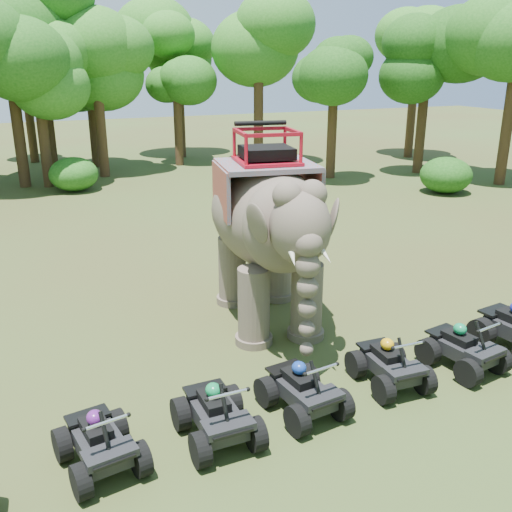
% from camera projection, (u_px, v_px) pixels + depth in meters
% --- Properties ---
extents(ground, '(110.00, 110.00, 0.00)m').
position_uv_depth(ground, '(278.00, 355.00, 12.38)').
color(ground, '#47381E').
rests_on(ground, ground).
extents(elephant, '(3.37, 5.94, 4.71)m').
position_uv_depth(elephant, '(267.00, 227.00, 13.38)').
color(elephant, brown).
rests_on(elephant, ground).
extents(atv_0, '(1.37, 1.72, 1.15)m').
position_uv_depth(atv_0, '(99.00, 435.00, 8.80)').
color(atv_0, black).
rests_on(atv_0, ground).
extents(atv_1, '(1.20, 1.63, 1.20)m').
position_uv_depth(atv_1, '(217.00, 408.00, 9.47)').
color(atv_1, black).
rests_on(atv_1, ground).
extents(atv_2, '(1.33, 1.71, 1.17)m').
position_uv_depth(atv_2, '(303.00, 383.00, 10.20)').
color(atv_2, black).
rests_on(atv_2, ground).
extents(atv_3, '(1.20, 1.60, 1.15)m').
position_uv_depth(atv_3, '(390.00, 358.00, 11.08)').
color(atv_3, black).
rests_on(atv_3, ground).
extents(atv_4, '(1.38, 1.74, 1.17)m').
position_uv_depth(atv_4, '(464.00, 342.00, 11.69)').
color(atv_4, black).
rests_on(atv_4, ground).
extents(tree_0, '(5.60, 5.60, 8.00)m').
position_uv_depth(tree_0, '(99.00, 101.00, 30.16)').
color(tree_0, '#195114').
rests_on(tree_0, ground).
extents(tree_1, '(4.59, 4.59, 6.56)m').
position_uv_depth(tree_1, '(177.00, 110.00, 33.81)').
color(tree_1, '#195114').
rests_on(tree_1, ground).
extents(tree_2, '(6.39, 6.39, 9.13)m').
position_uv_depth(tree_2, '(259.00, 87.00, 33.55)').
color(tree_2, '#195114').
rests_on(tree_2, ground).
extents(tree_3, '(4.74, 4.74, 6.77)m').
position_uv_depth(tree_3, '(333.00, 114.00, 30.06)').
color(tree_3, '#195114').
rests_on(tree_3, ground).
extents(tree_4, '(5.58, 5.58, 7.97)m').
position_uv_depth(tree_4, '(424.00, 100.00, 31.24)').
color(tree_4, '#195114').
rests_on(tree_4, ground).
extents(tree_5, '(5.57, 5.57, 7.96)m').
position_uv_depth(tree_5, '(510.00, 105.00, 28.18)').
color(tree_5, '#195114').
rests_on(tree_5, ground).
extents(tree_28, '(5.80, 5.80, 8.29)m').
position_uv_depth(tree_28, '(15.00, 102.00, 27.55)').
color(tree_28, '#195114').
rests_on(tree_28, ground).
extents(tree_29, '(5.71, 5.71, 8.16)m').
position_uv_depth(tree_29, '(413.00, 93.00, 36.44)').
color(tree_29, '#195114').
rests_on(tree_29, ground).
extents(tree_31, '(5.07, 5.07, 7.24)m').
position_uv_depth(tree_31, '(41.00, 113.00, 27.76)').
color(tree_31, '#195114').
rests_on(tree_31, ground).
extents(tree_34, '(4.99, 4.99, 7.13)m').
position_uv_depth(tree_34, '(91.00, 106.00, 33.22)').
color(tree_34, '#195114').
rests_on(tree_34, ground).
extents(tree_35, '(7.11, 7.11, 10.15)m').
position_uv_depth(tree_35, '(43.00, 80.00, 30.74)').
color(tree_35, '#195114').
rests_on(tree_35, ground).
extents(tree_36, '(5.19, 5.19, 7.42)m').
position_uv_depth(tree_36, '(28.00, 101.00, 34.65)').
color(tree_36, '#195114').
rests_on(tree_36, ground).
extents(tree_39, '(5.98, 5.98, 8.54)m').
position_uv_depth(tree_39, '(179.00, 90.00, 36.50)').
color(tree_39, '#195114').
rests_on(tree_39, ground).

